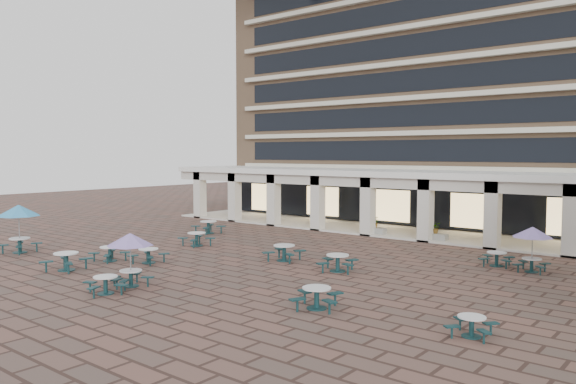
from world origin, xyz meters
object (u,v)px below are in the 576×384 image
at_px(planter_right, 436,234).
at_px(planter_left, 375,227).
at_px(picnic_table_0, 66,260).
at_px(picnic_table_1, 110,252).
at_px(picnic_table_2, 106,283).

bearing_deg(planter_right, planter_left, 180.00).
relative_size(picnic_table_0, picnic_table_1, 1.33).
height_order(picnic_table_0, picnic_table_2, picnic_table_0).
bearing_deg(planter_right, picnic_table_0, -117.01).
xyz_separation_m(picnic_table_0, picnic_table_1, (-0.42, 2.66, -0.06)).
distance_m(picnic_table_0, planter_right, 21.91).
distance_m(picnic_table_0, planter_left, 20.29).
height_order(picnic_table_0, planter_left, planter_left).
bearing_deg(picnic_table_0, planter_right, 41.33).
height_order(picnic_table_0, planter_right, planter_right).
height_order(picnic_table_1, planter_right, planter_right).
bearing_deg(picnic_table_2, picnic_table_1, 169.57).
distance_m(picnic_table_0, picnic_table_1, 2.70).
relative_size(planter_left, planter_right, 1.00).
xyz_separation_m(picnic_table_1, picnic_table_2, (5.81, -4.02, -0.03)).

